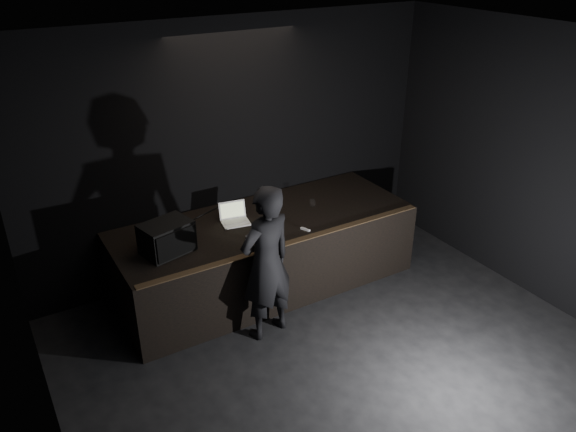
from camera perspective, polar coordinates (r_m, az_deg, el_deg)
The scene contains 11 objects.
ground at distance 6.21m, azimuth 10.62°, elevation -18.76°, with size 7.00×7.00×0.00m, color black.
room_walls at distance 4.99m, azimuth 12.54°, elevation -2.20°, with size 6.10×7.10×3.52m.
stage_riser at distance 7.67m, azimuth -2.34°, elevation -3.69°, with size 4.00×1.50×1.00m, color black.
riser_lip at distance 6.88m, azimuth 0.42°, elevation -2.64°, with size 3.92×0.10×0.01m, color brown.
stage_monitor at distance 6.74m, azimuth -12.18°, elevation -2.18°, with size 0.65×0.54×0.38m.
cable at distance 7.53m, azimuth -9.44°, elevation -0.27°, with size 0.02×0.02×0.92m, color black.
laptop at distance 7.38m, azimuth -5.49°, elevation -0.10°, with size 0.40×0.37×0.24m.
beer_can at distance 6.71m, azimuth -4.04°, elevation -2.72°, with size 0.07×0.07×0.18m.
plastic_cup at distance 7.78m, azimuth 2.50°, elevation 1.34°, with size 0.08×0.08×0.10m, color white.
wii_remote at distance 7.16m, azimuth 1.76°, elevation -1.37°, with size 0.03×0.14×0.03m, color white.
person at distance 6.51m, azimuth -2.23°, elevation -4.84°, with size 0.71×0.47×1.96m, color black.
Camera 1 is at (-3.11, -3.11, 4.39)m, focal length 35.00 mm.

